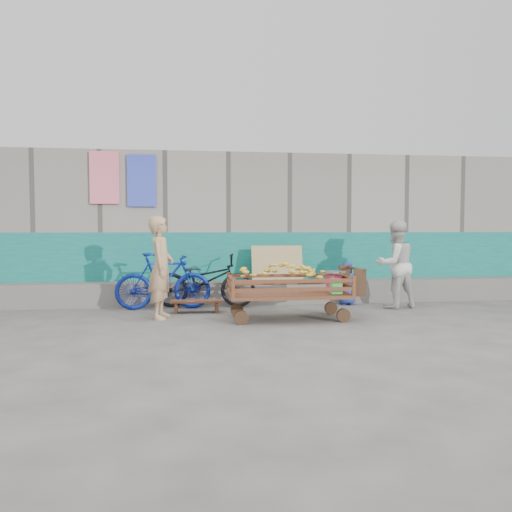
{
  "coord_description": "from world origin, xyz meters",
  "views": [
    {
      "loc": [
        -1.35,
        -7.33,
        1.47
      ],
      "look_at": [
        -0.25,
        1.2,
        1.0
      ],
      "focal_mm": 35.0,
      "sensor_mm": 36.0,
      "label": 1
    }
  ],
  "objects": [
    {
      "name": "bench",
      "position": [
        -1.28,
        1.39,
        0.16
      ],
      "size": [
        0.88,
        0.27,
        0.22
      ],
      "color": "#5B3219",
      "rests_on": "ground"
    },
    {
      "name": "ground",
      "position": [
        0.0,
        0.0,
        0.0
      ],
      "size": [
        80.0,
        80.0,
        0.0
      ],
      "primitive_type": "plane",
      "color": "#4F4B48",
      "rests_on": "ground"
    },
    {
      "name": "building_wall",
      "position": [
        -0.0,
        4.05,
        1.47
      ],
      "size": [
        12.0,
        3.5,
        3.0
      ],
      "color": "gray",
      "rests_on": "ground"
    },
    {
      "name": "banana_cart",
      "position": [
        0.17,
        0.57,
        0.61
      ],
      "size": [
        2.13,
        0.97,
        0.91
      ],
      "color": "#5B3219",
      "rests_on": "ground"
    },
    {
      "name": "child",
      "position": [
        1.63,
        1.96,
        0.42
      ],
      "size": [
        0.42,
        0.28,
        0.84
      ],
      "primitive_type": "imported",
      "rotation": [
        0.0,
        0.0,
        3.11
      ],
      "color": "navy",
      "rests_on": "ground"
    },
    {
      "name": "woman",
      "position": [
        2.39,
        1.47,
        0.81
      ],
      "size": [
        0.9,
        0.77,
        1.62
      ],
      "primitive_type": "imported",
      "rotation": [
        0.0,
        0.0,
        3.36
      ],
      "color": "silver",
      "rests_on": "ground"
    },
    {
      "name": "bicycle_dark",
      "position": [
        -1.12,
        2.03,
        0.5
      ],
      "size": [
        1.98,
        0.91,
        1.0
      ],
      "primitive_type": "imported",
      "rotation": [
        0.0,
        0.0,
        1.44
      ],
      "color": "black",
      "rests_on": "ground"
    },
    {
      "name": "bicycle_blue",
      "position": [
        -1.87,
        1.85,
        0.52
      ],
      "size": [
        1.75,
        0.57,
        1.04
      ],
      "primitive_type": "imported",
      "rotation": [
        0.0,
        0.0,
        1.62
      ],
      "color": "navy",
      "rests_on": "ground"
    },
    {
      "name": "vendor_man",
      "position": [
        -1.85,
        0.93,
        0.84
      ],
      "size": [
        0.47,
        0.66,
        1.68
      ],
      "primitive_type": "imported",
      "rotation": [
        0.0,
        0.0,
        1.45
      ],
      "color": "tan",
      "rests_on": "ground"
    }
  ]
}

